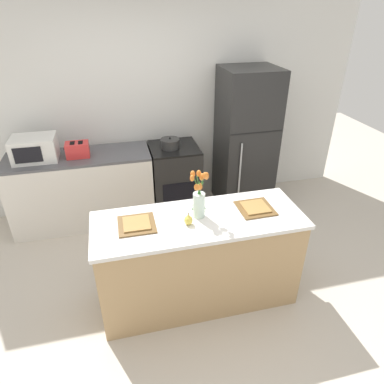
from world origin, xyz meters
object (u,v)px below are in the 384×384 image
(refrigerator, at_px, (246,140))
(cooking_pot, at_px, (170,143))
(toaster, at_px, (78,150))
(microwave, at_px, (35,148))
(plate_setting_right, at_px, (255,208))
(plate_setting_left, at_px, (137,224))
(flower_vase, at_px, (199,198))
(stove_range, at_px, (175,179))
(pear_figurine, at_px, (188,220))

(refrigerator, distance_m, cooking_pot, 1.01)
(refrigerator, xyz_separation_m, toaster, (-2.09, -0.03, 0.09))
(toaster, relative_size, microwave, 0.58)
(toaster, bearing_deg, plate_setting_right, -44.61)
(plate_setting_left, xyz_separation_m, toaster, (-0.52, 1.54, 0.08))
(microwave, bearing_deg, toaster, -3.46)
(plate_setting_left, height_order, plate_setting_right, same)
(flower_vase, bearing_deg, toaster, 124.44)
(plate_setting_left, bearing_deg, toaster, 108.60)
(microwave, bearing_deg, refrigerator, 0.03)
(microwave, bearing_deg, plate_setting_right, -37.80)
(stove_range, xyz_separation_m, microwave, (-1.60, -0.00, 0.59))
(flower_vase, distance_m, microwave, 2.17)
(flower_vase, height_order, plate_setting_left, flower_vase)
(pear_figurine, height_order, toaster, toaster)
(plate_setting_right, distance_m, toaster, 2.19)
(stove_range, relative_size, microwave, 1.91)
(toaster, bearing_deg, plate_setting_left, -71.40)
(plate_setting_left, bearing_deg, stove_range, 68.38)
(stove_range, xyz_separation_m, pear_figurine, (-0.21, -1.66, 0.50))
(toaster, height_order, cooking_pot, toaster)
(plate_setting_left, relative_size, plate_setting_right, 1.00)
(toaster, bearing_deg, stove_range, 1.43)
(cooking_pot, bearing_deg, flower_vase, -91.42)
(flower_vase, bearing_deg, microwave, 134.09)
(flower_vase, bearing_deg, cooking_pot, 88.58)
(stove_range, distance_m, pear_figurine, 1.74)
(flower_vase, relative_size, cooking_pot, 1.83)
(plate_setting_left, distance_m, plate_setting_right, 1.04)
(plate_setting_right, bearing_deg, refrigerator, 71.38)
(refrigerator, bearing_deg, pear_figurine, -124.88)
(stove_range, bearing_deg, plate_setting_right, -74.96)
(stove_range, xyz_separation_m, plate_setting_right, (0.42, -1.57, 0.46))
(refrigerator, distance_m, pear_figurine, 2.02)
(flower_vase, height_order, microwave, flower_vase)
(plate_setting_right, xyz_separation_m, toaster, (-1.56, 1.54, 0.08))
(pear_figurine, bearing_deg, plate_setting_right, 8.14)
(pear_figurine, distance_m, microwave, 2.17)
(stove_range, height_order, flower_vase, flower_vase)
(cooking_pot, bearing_deg, stove_range, 28.84)
(flower_vase, height_order, plate_setting_right, flower_vase)
(stove_range, relative_size, plate_setting_right, 3.00)
(pear_figurine, xyz_separation_m, plate_setting_right, (0.63, 0.09, -0.04))
(plate_setting_left, bearing_deg, pear_figurine, -12.19)
(refrigerator, distance_m, plate_setting_right, 1.66)
(refrigerator, relative_size, pear_figurine, 15.87)
(cooking_pot, bearing_deg, plate_setting_left, -110.27)
(pear_figurine, relative_size, microwave, 0.24)
(plate_setting_left, relative_size, toaster, 1.09)
(pear_figurine, bearing_deg, microwave, 130.06)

